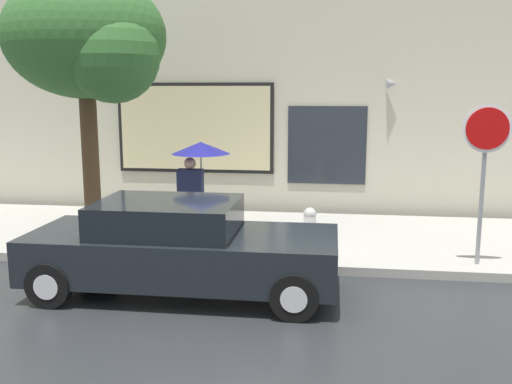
{
  "coord_description": "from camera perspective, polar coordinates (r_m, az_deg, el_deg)",
  "views": [
    {
      "loc": [
        1.92,
        -7.85,
        2.97
      ],
      "look_at": [
        0.6,
        1.8,
        1.2
      ],
      "focal_mm": 39.62,
      "sensor_mm": 36.0,
      "label": 1
    }
  ],
  "objects": [
    {
      "name": "fire_hydrant",
      "position": [
        10.22,
        5.44,
        -3.67
      ],
      "size": [
        0.3,
        0.44,
        0.74
      ],
      "color": "white",
      "rests_on": "sidewalk"
    },
    {
      "name": "pedestrian_with_umbrella",
      "position": [
        10.47,
        -5.89,
        3.15
      ],
      "size": [
        1.08,
        1.08,
        1.88
      ],
      "color": "black",
      "rests_on": "sidewalk"
    },
    {
      "name": "parked_car",
      "position": [
        8.39,
        -7.67,
        -5.61
      ],
      "size": [
        4.48,
        1.83,
        1.38
      ],
      "color": "black",
      "rests_on": "ground"
    },
    {
      "name": "ground_plane",
      "position": [
        8.61,
        -5.67,
        -9.94
      ],
      "size": [
        60.0,
        60.0,
        0.0
      ],
      "primitive_type": "plane",
      "color": "#282B2D"
    },
    {
      "name": "sidewalk",
      "position": [
        11.39,
        -2.18,
        -4.43
      ],
      "size": [
        20.0,
        4.0,
        0.15
      ],
      "primitive_type": "cube",
      "color": "#A3A099",
      "rests_on": "ground"
    },
    {
      "name": "street_tree",
      "position": [
        10.92,
        -16.43,
        14.33
      ],
      "size": [
        2.99,
        2.54,
        4.89
      ],
      "color": "#4C3823",
      "rests_on": "sidewalk"
    },
    {
      "name": "stop_sign",
      "position": [
        9.65,
        22.14,
        3.69
      ],
      "size": [
        0.76,
        0.1,
        2.6
      ],
      "color": "gray",
      "rests_on": "sidewalk"
    },
    {
      "name": "building_facade",
      "position": [
        13.49,
        -0.45,
        12.46
      ],
      "size": [
        20.0,
        0.67,
        7.0
      ],
      "color": "beige",
      "rests_on": "ground"
    }
  ]
}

